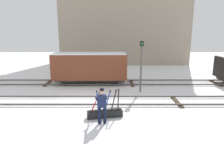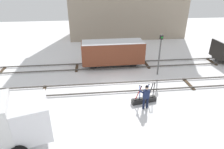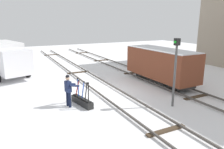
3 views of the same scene
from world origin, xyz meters
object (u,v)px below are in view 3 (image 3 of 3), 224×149
object	(u,v)px
rail_worker	(69,89)
freight_car_near_switch	(161,64)
switch_lever_frame	(82,100)
signal_post	(175,66)
delivery_truck	(5,57)

from	to	relation	value
rail_worker	freight_car_near_switch	xyz separation A→B (m)	(-1.34, 7.27, 0.47)
switch_lever_frame	rail_worker	bearing A→B (deg)	-110.99
switch_lever_frame	rail_worker	distance (m)	1.01
switch_lever_frame	signal_post	distance (m)	5.32
rail_worker	signal_post	size ratio (longest dim) A/B	0.48
delivery_truck	freight_car_near_switch	size ratio (longest dim) A/B	1.12
switch_lever_frame	rail_worker	size ratio (longest dim) A/B	1.04
switch_lever_frame	freight_car_near_switch	bearing A→B (deg)	91.16
switch_lever_frame	delivery_truck	world-z (taller)	delivery_truck
signal_post	rail_worker	bearing A→B (deg)	-116.80
rail_worker	freight_car_near_switch	bearing A→B (deg)	89.14
switch_lever_frame	signal_post	world-z (taller)	signal_post
rail_worker	freight_car_near_switch	size ratio (longest dim) A/B	0.30
rail_worker	delivery_truck	bearing A→B (deg)	-173.51
delivery_truck	freight_car_near_switch	world-z (taller)	delivery_truck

